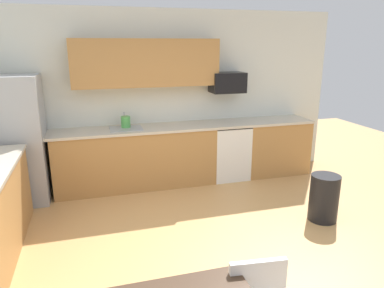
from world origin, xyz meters
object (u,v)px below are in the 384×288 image
object	(u,v)px
kettle	(126,123)
oven_range	(228,151)
microwave	(227,82)
refrigerator	(16,141)
trash_bin	(324,198)

from	to	relation	value
kettle	oven_range	bearing A→B (deg)	-1.73
oven_range	microwave	xyz separation A→B (m)	(0.00, 0.10, 1.12)
oven_range	kettle	bearing A→B (deg)	178.27
refrigerator	oven_range	bearing A→B (deg)	1.44
oven_range	kettle	distance (m)	1.75
oven_range	trash_bin	bearing A→B (deg)	-71.30
microwave	trash_bin	bearing A→B (deg)	-72.23
oven_range	microwave	distance (m)	1.12
refrigerator	microwave	distance (m)	3.25
refrigerator	oven_range	xyz separation A→B (m)	(3.17, 0.08, -0.43)
oven_range	refrigerator	bearing A→B (deg)	-178.56
oven_range	microwave	world-z (taller)	microwave
oven_range	trash_bin	world-z (taller)	oven_range
kettle	refrigerator	bearing A→B (deg)	-175.12
trash_bin	kettle	distance (m)	2.99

